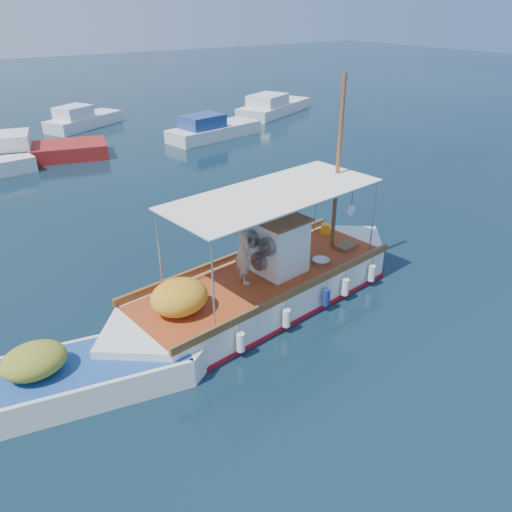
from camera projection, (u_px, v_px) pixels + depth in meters
ground at (278, 301)px, 14.90m from camera, size 160.00×160.00×0.00m
fishing_caique at (262, 287)px, 14.50m from camera, size 10.54×3.76×6.48m
dinghy at (77, 378)px, 11.36m from camera, size 6.64×2.84×1.65m
bg_boat_n at (18, 153)px, 27.67m from camera, size 9.35×4.94×1.80m
bg_boat_ne at (212, 131)px, 32.43m from camera, size 6.67×3.29×1.80m
bg_boat_e at (273, 107)px, 39.47m from camera, size 7.90×5.47×1.80m
bg_boat_far_n at (82, 121)px, 35.12m from camera, size 5.96×4.43×1.80m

